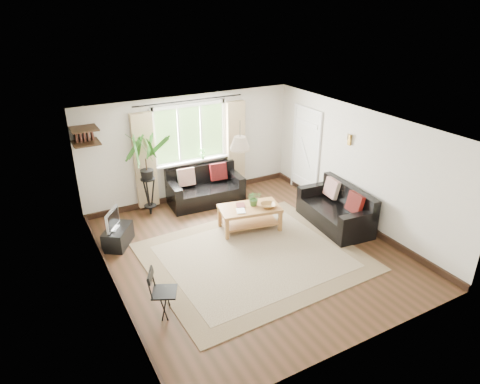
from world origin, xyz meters
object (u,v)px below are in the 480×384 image
coffee_table (250,218)px  palm_stand (147,175)px  tv_stand (118,236)px  folding_chair (165,293)px  sofa_right (335,208)px  sofa_back (205,187)px

coffee_table → palm_stand: (-1.56, 1.60, 0.66)m
coffee_table → palm_stand: bearing=134.3°
tv_stand → folding_chair: size_ratio=0.91×
sofa_right → palm_stand: bearing=-120.7°
sofa_back → palm_stand: bearing=-178.6°
folding_chair → sofa_right: bearing=-50.8°
tv_stand → palm_stand: size_ratio=0.38×
coffee_table → palm_stand: palm_stand is taller
palm_stand → folding_chair: (-0.81, -3.22, -0.53)m
sofa_right → folding_chair: sofa_right is taller
sofa_right → sofa_back: bearing=-134.7°
sofa_back → tv_stand: 2.41m
palm_stand → folding_chair: 3.37m
sofa_right → tv_stand: 4.34m
sofa_back → tv_stand: bearing=-154.4°
sofa_back → folding_chair: sofa_back is taller
sofa_back → folding_chair: bearing=-119.6°
sofa_right → coffee_table: 1.77m
coffee_table → tv_stand: 2.59m
sofa_back → tv_stand: (-2.23, -0.88, -0.20)m
sofa_right → folding_chair: bearing=-71.8°
coffee_table → sofa_back: bearing=100.0°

